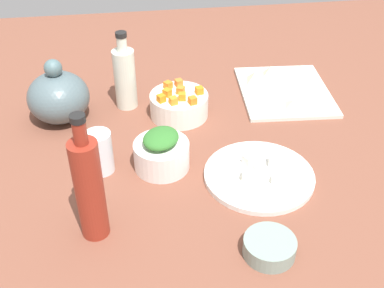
% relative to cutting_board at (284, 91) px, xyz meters
% --- Properties ---
extents(tabletop, '(1.90, 1.90, 0.03)m').
position_rel_cutting_board_xyz_m(tabletop, '(-0.27, 0.30, -0.02)').
color(tabletop, brown).
rests_on(tabletop, ground).
extents(cutting_board, '(0.30, 0.26, 0.01)m').
position_rel_cutting_board_xyz_m(cutting_board, '(0.00, 0.00, 0.00)').
color(cutting_board, silver).
rests_on(cutting_board, tabletop).
extents(plate_tofu, '(0.24, 0.24, 0.01)m').
position_rel_cutting_board_xyz_m(plate_tofu, '(-0.35, 0.16, 0.00)').
color(plate_tofu, white).
rests_on(plate_tofu, tabletop).
extents(bowl_greens, '(0.12, 0.12, 0.06)m').
position_rel_cutting_board_xyz_m(bowl_greens, '(-0.28, 0.37, 0.03)').
color(bowl_greens, white).
rests_on(bowl_greens, tabletop).
extents(bowl_carrots, '(0.15, 0.15, 0.06)m').
position_rel_cutting_board_xyz_m(bowl_carrots, '(-0.07, 0.30, 0.03)').
color(bowl_carrots, white).
rests_on(bowl_carrots, tabletop).
extents(bowl_small_side, '(0.10, 0.10, 0.03)m').
position_rel_cutting_board_xyz_m(bowl_small_side, '(-0.56, 0.20, 0.01)').
color(bowl_small_side, gray).
rests_on(bowl_small_side, tabletop).
extents(teapot, '(0.17, 0.15, 0.17)m').
position_rel_cutting_board_xyz_m(teapot, '(-0.05, 0.60, 0.06)').
color(teapot, '#50646A').
rests_on(teapot, tabletop).
extents(bottle_0, '(0.05, 0.05, 0.26)m').
position_rel_cutting_board_xyz_m(bottle_0, '(-0.46, 0.51, 0.11)').
color(bottle_0, maroon).
rests_on(bottle_0, tabletop).
extents(bottle_1, '(0.06, 0.06, 0.21)m').
position_rel_cutting_board_xyz_m(bottle_1, '(-0.00, 0.44, 0.08)').
color(bottle_1, silver).
rests_on(bottle_1, tabletop).
extents(drinking_glass_0, '(0.06, 0.06, 0.10)m').
position_rel_cutting_board_xyz_m(drinking_glass_0, '(-0.27, 0.50, 0.04)').
color(drinking_glass_0, white).
rests_on(drinking_glass_0, tabletop).
extents(carrot_cube_0, '(0.03, 0.03, 0.02)m').
position_rel_cutting_board_xyz_m(carrot_cube_0, '(-0.07, 0.33, 0.06)').
color(carrot_cube_0, orange).
rests_on(carrot_cube_0, bowl_carrots).
extents(carrot_cube_1, '(0.02, 0.02, 0.02)m').
position_rel_cutting_board_xyz_m(carrot_cube_1, '(-0.06, 0.30, 0.06)').
color(carrot_cube_1, orange).
rests_on(carrot_cube_1, bowl_carrots).
extents(carrot_cube_2, '(0.02, 0.02, 0.02)m').
position_rel_cutting_board_xyz_m(carrot_cube_2, '(-0.11, 0.32, 0.06)').
color(carrot_cube_2, orange).
rests_on(carrot_cube_2, bowl_carrots).
extents(carrot_cube_3, '(0.02, 0.02, 0.02)m').
position_rel_cutting_board_xyz_m(carrot_cube_3, '(-0.12, 0.28, 0.06)').
color(carrot_cube_3, orange).
rests_on(carrot_cube_3, bowl_carrots).
extents(carrot_cube_4, '(0.02, 0.02, 0.02)m').
position_rel_cutting_board_xyz_m(carrot_cube_4, '(-0.07, 0.25, 0.06)').
color(carrot_cube_4, orange).
rests_on(carrot_cube_4, bowl_carrots).
extents(carrot_cube_5, '(0.02, 0.02, 0.02)m').
position_rel_cutting_board_xyz_m(carrot_cube_5, '(-0.03, 0.30, 0.06)').
color(carrot_cube_5, orange).
rests_on(carrot_cube_5, bowl_carrots).
extents(carrot_cube_6, '(0.03, 0.03, 0.02)m').
position_rel_cutting_board_xyz_m(carrot_cube_6, '(-0.03, 0.33, 0.06)').
color(carrot_cube_6, orange).
rests_on(carrot_cube_6, bowl_carrots).
extents(carrot_cube_7, '(0.02, 0.02, 0.02)m').
position_rel_cutting_board_xyz_m(carrot_cube_7, '(-0.10, 0.35, 0.06)').
color(carrot_cube_7, orange).
rests_on(carrot_cube_7, bowl_carrots).
extents(carrot_cube_8, '(0.02, 0.02, 0.02)m').
position_rel_cutting_board_xyz_m(carrot_cube_8, '(-0.10, 0.30, 0.06)').
color(carrot_cube_8, orange).
rests_on(carrot_cube_8, bowl_carrots).
extents(chopped_greens_mound, '(0.11, 0.11, 0.03)m').
position_rel_cutting_board_xyz_m(chopped_greens_mound, '(-0.28, 0.37, 0.07)').
color(chopped_greens_mound, '#32732D').
rests_on(chopped_greens_mound, bowl_greens).
extents(tofu_cube_0, '(0.03, 0.03, 0.02)m').
position_rel_cutting_board_xyz_m(tofu_cube_0, '(-0.31, 0.18, 0.02)').
color(tofu_cube_0, white).
rests_on(tofu_cube_0, plate_tofu).
extents(tofu_cube_1, '(0.03, 0.03, 0.02)m').
position_rel_cutting_board_xyz_m(tofu_cube_1, '(-0.38, 0.13, 0.02)').
color(tofu_cube_1, '#F1ECCD').
rests_on(tofu_cube_1, plate_tofu).
extents(tofu_cube_2, '(0.03, 0.03, 0.02)m').
position_rel_cutting_board_xyz_m(tofu_cube_2, '(-0.36, 0.19, 0.02)').
color(tofu_cube_2, white).
rests_on(tofu_cube_2, plate_tofu).
extents(tofu_cube_3, '(0.03, 0.03, 0.02)m').
position_rel_cutting_board_xyz_m(tofu_cube_3, '(-0.32, 0.12, 0.02)').
color(tofu_cube_3, white).
rests_on(tofu_cube_3, plate_tofu).
extents(tofu_cube_4, '(0.03, 0.03, 0.02)m').
position_rel_cutting_board_xyz_m(tofu_cube_4, '(-0.34, 0.16, 0.02)').
color(tofu_cube_4, white).
rests_on(tofu_cube_4, plate_tofu).
extents(dumpling_0, '(0.04, 0.04, 0.03)m').
position_rel_cutting_board_xyz_m(dumpling_0, '(-0.01, -0.01, 0.02)').
color(dumpling_0, beige).
rests_on(dumpling_0, cutting_board).
extents(dumpling_1, '(0.07, 0.06, 0.03)m').
position_rel_cutting_board_xyz_m(dumpling_1, '(-0.09, -0.08, 0.02)').
color(dumpling_1, beige).
rests_on(dumpling_1, cutting_board).
extents(dumpling_2, '(0.07, 0.07, 0.03)m').
position_rel_cutting_board_xyz_m(dumpling_2, '(0.06, 0.07, 0.02)').
color(dumpling_2, beige).
rests_on(dumpling_2, cutting_board).
extents(dumpling_3, '(0.04, 0.05, 0.03)m').
position_rel_cutting_board_xyz_m(dumpling_3, '(0.08, -0.07, 0.02)').
color(dumpling_3, beige).
rests_on(dumpling_3, cutting_board).
extents(dumpling_4, '(0.06, 0.06, 0.02)m').
position_rel_cutting_board_xyz_m(dumpling_4, '(-0.09, 0.00, 0.02)').
color(dumpling_4, beige).
rests_on(dumpling_4, cutting_board).
extents(dumpling_5, '(0.06, 0.06, 0.03)m').
position_rel_cutting_board_xyz_m(dumpling_5, '(0.09, 0.02, 0.02)').
color(dumpling_5, beige).
rests_on(dumpling_5, cutting_board).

